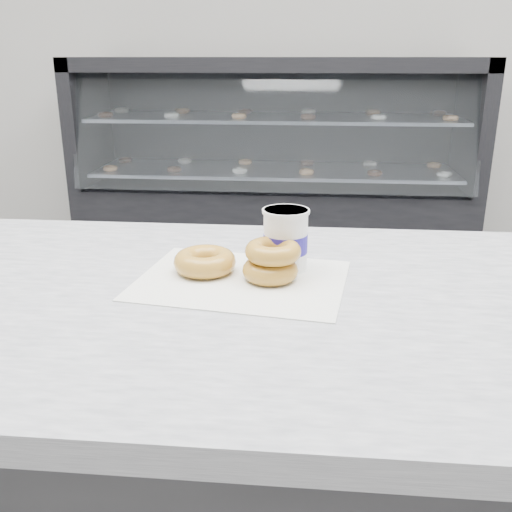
% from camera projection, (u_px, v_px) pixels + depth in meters
% --- Properties ---
extents(ground, '(5.00, 5.00, 0.00)m').
position_uv_depth(ground, '(230.00, 482.00, 1.77)').
color(ground, gray).
rests_on(ground, ground).
extents(counter, '(3.06, 0.76, 0.90)m').
position_uv_depth(counter, '(183.00, 512.00, 1.06)').
color(counter, '#333335').
rests_on(counter, ground).
extents(display_case, '(2.40, 0.74, 1.25)m').
position_uv_depth(display_case, '(275.00, 184.00, 3.60)').
color(display_case, black).
rests_on(display_case, ground).
extents(wax_paper, '(0.37, 0.31, 0.00)m').
position_uv_depth(wax_paper, '(241.00, 280.00, 0.95)').
color(wax_paper, silver).
rests_on(wax_paper, counter).
extents(donut_single, '(0.12, 0.12, 0.04)m').
position_uv_depth(donut_single, '(205.00, 262.00, 0.98)').
color(donut_single, gold).
rests_on(donut_single, wax_paper).
extents(donut_stack, '(0.10, 0.10, 0.06)m').
position_uv_depth(donut_stack, '(272.00, 261.00, 0.94)').
color(donut_stack, gold).
rests_on(donut_stack, wax_paper).
extents(coffee_cup, '(0.09, 0.09, 0.11)m').
position_uv_depth(coffee_cup, '(285.00, 239.00, 0.98)').
color(coffee_cup, white).
rests_on(coffee_cup, counter).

